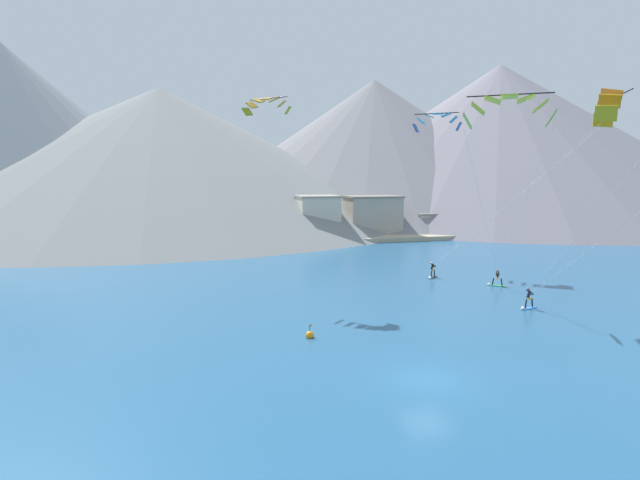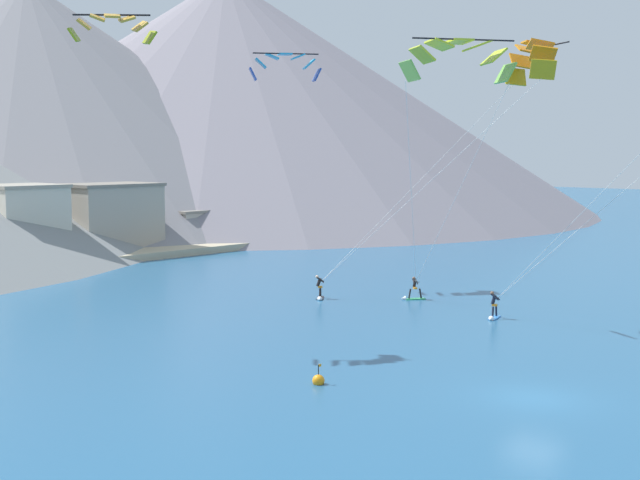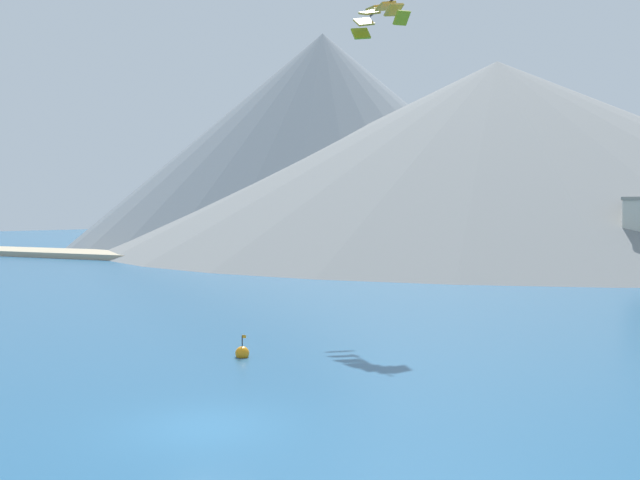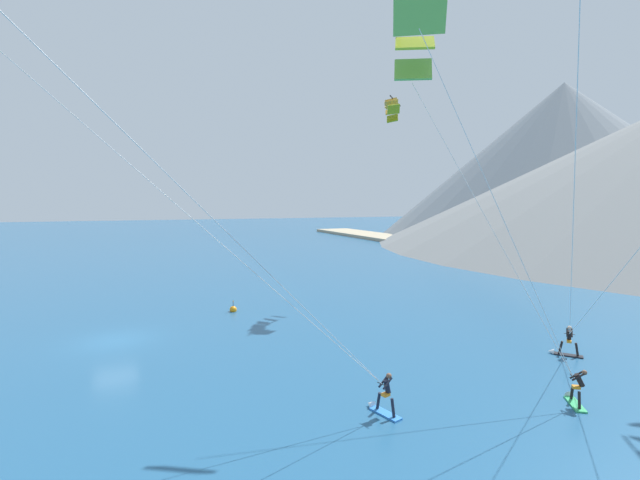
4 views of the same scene
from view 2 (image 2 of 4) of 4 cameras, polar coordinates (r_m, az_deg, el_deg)
name	(u,v)px [view 2 (image 2 of 4)]	position (r m, az deg, el deg)	size (l,w,h in m)	color
ground_plane	(533,399)	(39.13, 13.50, -9.84)	(400.00, 400.00, 0.00)	#23567F
kitesurfer_near_lead	(320,292)	(62.59, -0.02, -3.33)	(1.60, 1.41, 1.74)	black
kitesurfer_near_trail	(493,311)	(56.33, 11.03, -4.45)	(1.78, 0.87, 1.77)	#337FDB
kitesurfer_mid_center	(412,293)	(62.78, 5.90, -3.39)	(1.67, 1.31, 1.64)	#33B266
parafoil_kite_near_lead	(531,59)	(65.48, 13.36, 11.23)	(13.73, 13.09, 16.75)	#BB9714
parafoil_kite_mid_center	(458,56)	(55.95, 8.84, 11.55)	(7.11, 8.37, 15.85)	#73B747
parafoil_kite_distant_high_outer	(112,25)	(50.19, -13.16, 13.28)	(4.40, 3.30, 1.65)	#8D9B15
parafoil_kite_distant_low_drift	(285,63)	(69.73, -2.26, 11.25)	(5.09, 4.42, 2.13)	#21419A
race_marker_buoy	(318,381)	(40.29, -0.10, -8.99)	(0.56, 0.56, 1.02)	orange
shore_building_promenade_mid	(22,224)	(86.70, -18.53, 1.00)	(6.76, 6.70, 7.28)	beige
shore_building_quay_east	(110,218)	(92.31, -13.27, 1.36)	(9.37, 6.45, 7.10)	#A89E8E
shore_building_old_town	(198,226)	(100.36, -7.79, 0.88)	(7.44, 4.73, 3.87)	#B7AD9E
mountain_peak_central_summit	(29,101)	(140.39, -18.11, 8.45)	(105.40, 105.40, 35.35)	gray
mountain_peak_far_spur	(227,95)	(153.43, -5.98, 9.22)	(122.46, 122.46, 39.46)	gray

